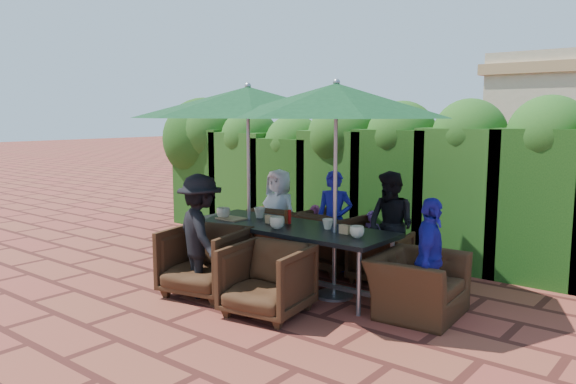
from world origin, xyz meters
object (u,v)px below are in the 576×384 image
Objects in this scene: chair_far_left at (288,230)px; umbrella_right at (336,101)px; umbrella_left at (248,103)px; chair_far_right at (381,254)px; chair_end_right at (418,275)px; chair_near_right at (267,276)px; dining_table at (290,231)px; chair_far_mid at (332,237)px; chair_near_left at (205,257)px.

umbrella_right is at bearing 144.12° from chair_far_left.
umbrella_left reaches higher than chair_far_right.
chair_end_right is (2.44, -0.88, -0.01)m from chair_far_left.
umbrella_left is 3.52× the size of chair_near_right.
chair_far_right is at bearing 49.32° from dining_table.
chair_far_left is (-0.80, 0.96, -0.25)m from dining_table.
chair_far_mid is 1.90m from chair_end_right.
dining_table is 1.20m from chair_far_right.
chair_near_right is at bearing -39.59° from umbrella_left.
chair_far_mid reaches higher than chair_far_left.
umbrella_right is at bearing 68.10° from chair_near_right.
chair_far_mid is at bearing 125.89° from umbrella_right.
umbrella_right reaches higher than chair_end_right.
umbrella_left is (-0.63, -0.03, 1.54)m from dining_table.
chair_far_mid is (-0.68, 0.94, -1.78)m from umbrella_right.
chair_end_right reaches higher than chair_far_right.
chair_far_right is at bearing 70.87° from chair_near_right.
dining_table is at bearing 40.66° from chair_far_right.
dining_table is at bearing 88.05° from chair_end_right.
umbrella_left is 3.32× the size of chair_far_left.
umbrella_right is at bearing 130.98° from chair_far_mid.
chair_far_mid is at bearing -14.35° from chair_far_right.
chair_near_right is at bearing 109.23° from chair_far_mid.
chair_far_right is (0.11, 0.86, -1.87)m from umbrella_right.
chair_far_left is 2.24m from chair_near_right.
chair_far_left is 1.56m from chair_far_right.
umbrella_left is 4.13× the size of chair_far_right.
chair_near_left reaches higher than chair_far_right.
chair_far_right is 0.80× the size of chair_near_left.
chair_far_right is at bearing 82.84° from umbrella_right.
umbrella_right is 2.06m from chair_far_right.
umbrella_left is 2.50m from chair_far_right.
chair_near_left is (-0.57, -0.85, -0.24)m from dining_table.
chair_far_left is 2.60m from chair_end_right.
chair_near_left is at bearing 94.48° from chair_far_left.
chair_far_left reaches higher than chair_near_right.
chair_far_mid is 0.80m from chair_far_right.
chair_far_right is 1.20m from chair_end_right.
chair_far_mid is at bearing 57.82° from chair_end_right.
chair_near_left is 1.00m from chair_near_right.
chair_far_right is at bearing 33.38° from umbrella_left.
umbrella_left reaches higher than chair_end_right.
umbrella_left is 2.12m from chair_far_mid.
chair_near_right is (1.23, -1.87, -0.02)m from chair_far_left.
chair_near_right is at bearing -64.61° from dining_table.
umbrella_left reaches higher than chair_far_left.
chair_far_right is 1.82m from chair_near_right.
chair_end_right is (1.68, -0.88, -0.01)m from chair_far_mid.
chair_end_right is (1.00, 0.06, -1.79)m from umbrella_right.
umbrella_right is 2.13m from chair_far_mid.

